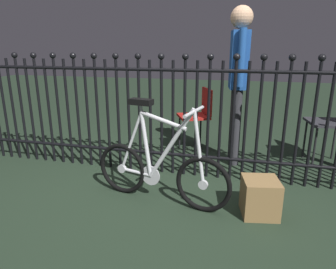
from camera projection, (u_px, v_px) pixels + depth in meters
ground_plane at (165, 197)px, 2.75m from camera, size 20.00×20.00×0.00m
iron_fence at (171, 113)px, 3.10m from camera, size 4.79×0.07×1.31m
bicycle at (160, 168)px, 2.60m from camera, size 1.25×0.40×0.90m
chair_red at (199, 113)px, 3.86m from camera, size 0.49×0.48×0.81m
chair_charcoal at (336, 118)px, 3.39m from camera, size 0.48×0.48×0.87m
person_visitor at (238, 72)px, 3.31m from camera, size 0.24×0.47×1.73m
display_crate at (260, 197)px, 2.44m from camera, size 0.32×0.32×0.30m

